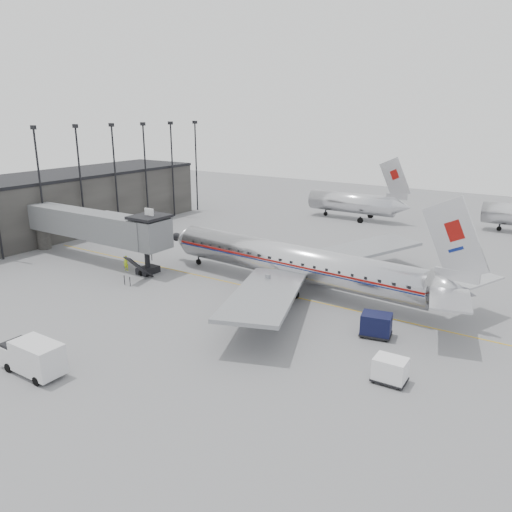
# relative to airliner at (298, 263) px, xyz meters

# --- Properties ---
(ground) EXTENTS (160.00, 160.00, 0.00)m
(ground) POSITION_rel_airliner_xyz_m (-6.68, -8.08, -2.73)
(ground) COLOR slate
(ground) RESTS_ON ground
(terminal) EXTENTS (12.00, 46.00, 8.00)m
(terminal) POSITION_rel_airliner_xyz_m (-40.68, 1.92, 1.27)
(terminal) COLOR #322F2D
(terminal) RESTS_ON ground
(apron_line) EXTENTS (60.00, 0.15, 0.01)m
(apron_line) POSITION_rel_airliner_xyz_m (-3.68, -2.08, -2.72)
(apron_line) COLOR gold
(apron_line) RESTS_ON ground
(jet_bridge) EXTENTS (21.00, 6.20, 7.10)m
(jet_bridge) POSITION_rel_airliner_xyz_m (-23.34, -4.41, 1.45)
(jet_bridge) COLOR #575A5C
(jet_bridge) RESTS_ON ground
(floodlight_masts) EXTENTS (0.90, 42.25, 15.25)m
(floodlight_masts) POSITION_rel_airliner_xyz_m (-34.18, 4.92, 5.64)
(floodlight_masts) COLOR black
(floodlight_masts) RESTS_ON ground
(distant_aircraft_near) EXTENTS (16.39, 3.20, 10.26)m
(distant_aircraft_near) POSITION_rel_airliner_xyz_m (-8.48, 33.92, 0.01)
(distant_aircraft_near) COLOR silver
(distant_aircraft_near) RESTS_ON ground
(airliner) EXTENTS (34.29, 31.69, 10.84)m
(airliner) POSITION_rel_airliner_xyz_m (0.00, 0.00, 0.00)
(airliner) COLOR silver
(airliner) RESTS_ON ground
(service_van) EXTENTS (5.02, 2.02, 2.36)m
(service_van) POSITION_rel_airliner_xyz_m (-7.08, -24.08, -1.49)
(service_van) COLOR silver
(service_van) RESTS_ON ground
(baggage_cart_navy) EXTENTS (2.68, 2.24, 1.87)m
(baggage_cart_navy) POSITION_rel_airliner_xyz_m (10.22, -6.08, -1.73)
(baggage_cart_navy) COLOR black
(baggage_cart_navy) RESTS_ON ground
(baggage_cart_white) EXTENTS (2.18, 1.68, 1.69)m
(baggage_cart_white) POSITION_rel_airliner_xyz_m (13.39, -12.16, -1.83)
(baggage_cart_white) COLOR white
(baggage_cart_white) RESTS_ON ground
(ramp_worker) EXTENTS (0.66, 0.49, 1.67)m
(ramp_worker) POSITION_rel_airliner_xyz_m (-18.68, -5.08, -1.89)
(ramp_worker) COLOR #BBE01A
(ramp_worker) RESTS_ON ground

